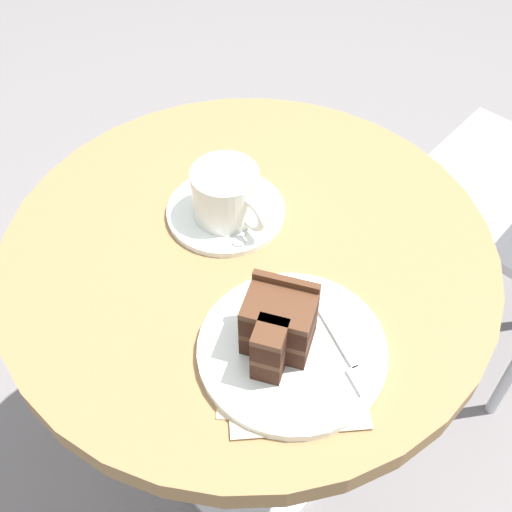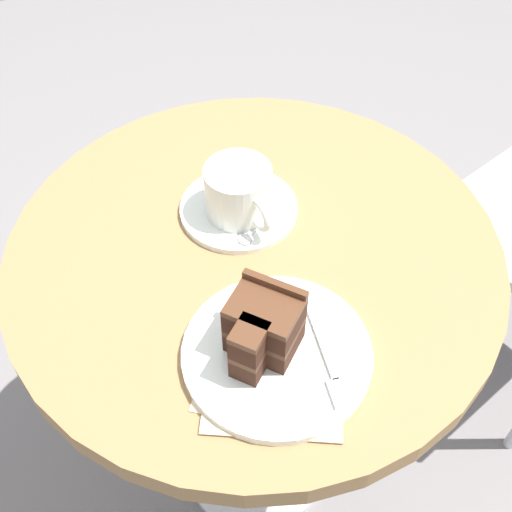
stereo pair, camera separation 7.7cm
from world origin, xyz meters
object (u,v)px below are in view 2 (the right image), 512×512
Objects in this scene: teaspoon at (256,228)px; cake_slice at (262,327)px; fork at (330,365)px; coffee_cup at (239,191)px; saucer at (239,209)px; cake_plate at (277,354)px; napkin at (276,367)px.

cake_slice reaches higher than teaspoon.
coffee_cup is at bearing -170.64° from fork.
saucer is at bearing -115.92° from teaspoon.
teaspoon is 0.41× the size of cake_plate.
fork is 0.58× the size of napkin.
cake_plate is 0.02m from napkin.
teaspoon is 0.65× the size of fork.
cake_plate is at bearing -20.52° from coffee_cup.
napkin is at bearing -21.46° from coffee_cup.
cake_slice reaches higher than saucer.
saucer reaches higher than napkin.
fork reaches higher than cake_plate.
fork is at bearing -9.05° from coffee_cup.
fork is at bearing 53.10° from napkin.
coffee_cup is 1.19× the size of cake_slice.
teaspoon reaches higher than saucer.
coffee_cup is at bearing 158.54° from napkin.
cake_slice is at bearing -123.30° from fork.
fork is 0.06m from napkin.
coffee_cup is 1.36× the size of teaspoon.
cake_plate is (0.21, -0.08, -0.04)m from coffee_cup.
coffee_cup is 0.56× the size of cake_plate.
saucer is 0.05m from teaspoon.
fork is (0.22, -0.04, 0.00)m from teaspoon.
cake_plate is 0.06m from fork.
teaspoon reaches higher than cake_plate.
cake_slice reaches higher than coffee_cup.
cake_slice is at bearing -24.43° from coffee_cup.
teaspoon is at bearing -3.08° from saucer.
teaspoon is 0.22m from fork.
napkin is (0.01, -0.01, -0.00)m from cake_plate.
napkin is at bearing 3.79° from cake_slice.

